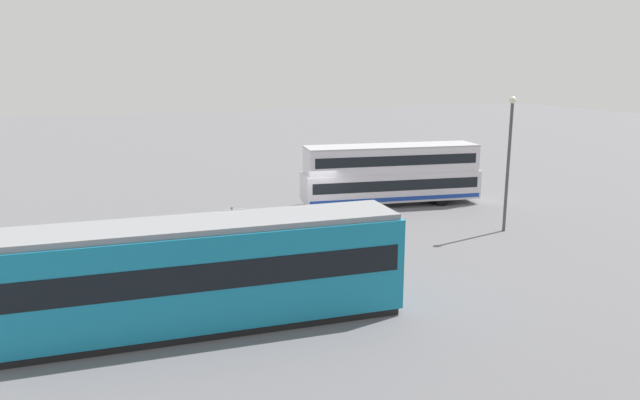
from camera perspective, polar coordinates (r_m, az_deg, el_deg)
ground_plane at (r=34.37m, az=0.13°, el=-1.57°), size 160.00×160.00×0.00m
double_decker_bus at (r=37.20m, az=6.76°, el=2.45°), size 11.24×4.14×3.71m
tram_yellow at (r=20.12m, az=-10.93°, el=-6.78°), size 13.36×3.41×3.61m
pedestrian_near_railing at (r=27.15m, az=-0.67°, el=-3.22°), size 0.45×0.45×1.79m
pedestrian_crossing at (r=27.46m, az=2.26°, el=-3.17°), size 0.39×0.39×1.70m
pedestrian_railing at (r=28.94m, az=1.07°, el=-2.82°), size 8.08×1.19×1.08m
info_sign at (r=27.23m, az=-8.34°, el=-2.10°), size 1.18×0.17×2.29m
street_lamp at (r=32.05m, az=17.55°, el=4.20°), size 0.36×0.36×6.97m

